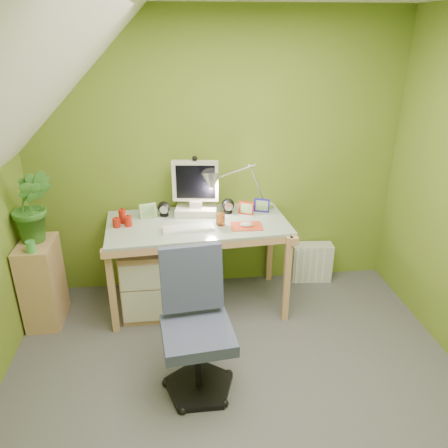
{
  "coord_description": "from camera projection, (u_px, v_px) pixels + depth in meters",
  "views": [
    {
      "loc": [
        -0.35,
        -2.02,
        2.2
      ],
      "look_at": [
        0.0,
        1.0,
        0.85
      ],
      "focal_mm": 35.0,
      "sensor_mm": 36.0,
      "label": 1
    }
  ],
  "objects": [
    {
      "name": "amber_tumbler",
      "position": [
        220.0,
        219.0,
        3.48
      ],
      "size": [
        0.09,
        0.09,
        0.09
      ],
      "primitive_type": "cylinder",
      "rotation": [
        0.0,
        0.0,
        -0.25
      ],
      "color": "#9A4816",
      "rests_on": "desk"
    },
    {
      "name": "slope_ceiling",
      "position": [
        24.0,
        118.0,
        1.91
      ],
      "size": [
        1.1,
        3.2,
        1.1
      ],
      "primitive_type": "cube",
      "color": "white",
      "rests_on": "wall_left"
    },
    {
      "name": "wall_back",
      "position": [
        216.0,
        158.0,
        3.73
      ],
      "size": [
        3.2,
        0.01,
        2.4
      ],
      "primitive_type": "cube",
      "color": "olive",
      "rests_on": "floor"
    },
    {
      "name": "potted_plant",
      "position": [
        32.0,
        206.0,
        3.28
      ],
      "size": [
        0.35,
        0.29,
        0.58
      ],
      "primitive_type": "imported",
      "rotation": [
        0.0,
        0.0,
        0.13
      ],
      "color": "#377326",
      "rests_on": "side_ledge"
    },
    {
      "name": "mousepad",
      "position": [
        246.0,
        226.0,
        3.46
      ],
      "size": [
        0.25,
        0.18,
        0.01
      ],
      "primitive_type": "cube",
      "rotation": [
        0.0,
        0.0,
        -0.04
      ],
      "color": "red",
      "rests_on": "desk"
    },
    {
      "name": "mouse",
      "position": [
        246.0,
        225.0,
        3.46
      ],
      "size": [
        0.11,
        0.07,
        0.03
      ],
      "primitive_type": "ellipsoid",
      "rotation": [
        0.0,
        0.0,
        -0.09
      ],
      "color": "silver",
      "rests_on": "mousepad"
    },
    {
      "name": "task_chair",
      "position": [
        198.0,
        334.0,
        2.75
      ],
      "size": [
        0.55,
        0.55,
        0.91
      ],
      "primitive_type": null,
      "rotation": [
        0.0,
        0.0,
        0.1
      ],
      "color": "#3A3F5F",
      "rests_on": "floor"
    },
    {
      "name": "candle_cluster",
      "position": [
        122.0,
        218.0,
        3.47
      ],
      "size": [
        0.18,
        0.17,
        0.11
      ],
      "primitive_type": null,
      "rotation": [
        0.0,
        0.0,
        0.25
      ],
      "color": "#AD1E0F",
      "rests_on": "desk"
    },
    {
      "name": "speaker_right",
      "position": [
        228.0,
        206.0,
        3.7
      ],
      "size": [
        0.13,
        0.13,
        0.13
      ],
      "primitive_type": null,
      "rotation": [
        0.0,
        0.0,
        0.22
      ],
      "color": "black",
      "rests_on": "desk"
    },
    {
      "name": "photo_frame_red",
      "position": [
        246.0,
        208.0,
        3.68
      ],
      "size": [
        0.12,
        0.07,
        0.11
      ],
      "primitive_type": "cube",
      "rotation": [
        0.0,
        0.0,
        -0.47
      ],
      "color": "#AF2012",
      "rests_on": "desk"
    },
    {
      "name": "desk_lamp",
      "position": [
        249.0,
        177.0,
        3.63
      ],
      "size": [
        0.61,
        0.35,
        0.62
      ],
      "primitive_type": null,
      "rotation": [
        0.0,
        0.0,
        -0.18
      ],
      "color": "#B5B6BA",
      "rests_on": "desk"
    },
    {
      "name": "radiator",
      "position": [
        311.0,
        262.0,
        4.15
      ],
      "size": [
        0.38,
        0.18,
        0.37
      ],
      "primitive_type": "cube",
      "rotation": [
        0.0,
        0.0,
        -0.08
      ],
      "color": "silver",
      "rests_on": "floor"
    },
    {
      "name": "desk",
      "position": [
        199.0,
        264.0,
        3.71
      ],
      "size": [
        1.5,
        0.83,
        0.78
      ],
      "primitive_type": null,
      "rotation": [
        0.0,
        0.0,
        0.07
      ],
      "color": "tan",
      "rests_on": "floor"
    },
    {
      "name": "photo_frame_green",
      "position": [
        148.0,
        211.0,
        3.61
      ],
      "size": [
        0.14,
        0.06,
        0.12
      ],
      "primitive_type": "cube",
      "rotation": [
        0.0,
        0.0,
        0.27
      ],
      "color": "#A3C285",
      "rests_on": "desk"
    },
    {
      "name": "speaker_left",
      "position": [
        164.0,
        209.0,
        3.64
      ],
      "size": [
        0.12,
        0.12,
        0.13
      ],
      "primitive_type": null,
      "rotation": [
        0.0,
        0.0,
        -0.1
      ],
      "color": "black",
      "rests_on": "desk"
    },
    {
      "name": "floor",
      "position": [
        242.0,
        410.0,
        2.77
      ],
      "size": [
        3.2,
        3.2,
        0.01
      ],
      "primitive_type": "cube",
      "color": "#4E4E53",
      "rests_on": "ground"
    },
    {
      "name": "photo_frame_blue",
      "position": [
        262.0,
        205.0,
        3.73
      ],
      "size": [
        0.13,
        0.06,
        0.11
      ],
      "primitive_type": "cube",
      "rotation": [
        0.0,
        0.0,
        -0.37
      ],
      "color": "#1D1596",
      "rests_on": "desk"
    },
    {
      "name": "side_ledge",
      "position": [
        43.0,
        283.0,
        3.49
      ],
      "size": [
        0.26,
        0.4,
        0.71
      ],
      "primitive_type": "cube",
      "color": "tan",
      "rests_on": "floor"
    },
    {
      "name": "green_cup",
      "position": [
        31.0,
        247.0,
        3.2
      ],
      "size": [
        0.08,
        0.08,
        0.09
      ],
      "primitive_type": "cylinder",
      "rotation": [
        0.0,
        0.0,
        -0.2
      ],
      "color": "green",
      "rests_on": "side_ledge"
    },
    {
      "name": "keyboard",
      "position": [
        188.0,
        228.0,
        3.41
      ],
      "size": [
        0.41,
        0.16,
        0.02
      ],
      "primitive_type": "cube",
      "rotation": [
        0.0,
        0.0,
        0.08
      ],
      "color": "white",
      "rests_on": "desk"
    },
    {
      "name": "monitor",
      "position": [
        195.0,
        185.0,
        3.61
      ],
      "size": [
        0.4,
        0.26,
        0.51
      ],
      "primitive_type": null,
      "rotation": [
        0.0,
        0.0,
        -0.14
      ],
      "color": "beige",
      "rests_on": "desk"
    }
  ]
}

